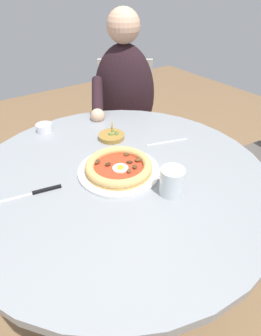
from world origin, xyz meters
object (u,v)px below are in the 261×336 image
Objects in this scene: fork_utensil at (167,142)px; diner_person at (125,129)px; water_glass at (172,183)px; dining_table at (120,200)px; olive_pan at (112,136)px; cafe_chair_diner at (125,119)px; ramekin_capers at (44,128)px; pizza_on_plate at (119,168)px; steak_knife at (38,192)px.

diner_person reaches higher than fork_utensil.
dining_table is at bearing 21.96° from water_glass.
olive_pan is 0.54m from diner_person.
olive_pan is 0.67m from cafe_chair_diner.
ramekin_capers reaches higher than dining_table.
ramekin_capers is at bearing 113.46° from cafe_chair_diner.
ramekin_capers is 0.06× the size of diner_person.
ramekin_capers is at bearing 13.75° from pizza_on_plate.
steak_knife is at bearing 130.14° from cafe_chair_diner.
steak_knife is at bearing 90.10° from fork_utensil.
olive_pan is at bearing -66.33° from steak_knife.
olive_pan reaches higher than ramekin_capers.
ramekin_capers is at bearing 44.74° from fork_utensil.
diner_person reaches higher than olive_pan.
dining_table is at bearing -166.18° from ramekin_capers.
water_glass is at bearing 154.52° from cafe_chair_diner.
diner_person is at bearing -35.24° from pizza_on_plate.
water_glass reaches higher than olive_pan.
fork_utensil is at bearing 165.03° from diner_person.
dining_table is at bearing 144.60° from cafe_chair_diner.
water_glass is at bearing -157.85° from pizza_on_plate.
steak_knife reaches higher than fork_utensil.
olive_pan is 0.10× the size of diner_person.
ramekin_capers is 0.55m from fork_utensil.
pizza_on_plate is at bearing -101.37° from steak_knife.
dining_table is 8.68× the size of olive_pan.
dining_table is 1.21× the size of cafe_chair_diner.
cafe_chair_diner is at bearing -35.40° from dining_table.
water_glass is at bearing -163.67° from ramekin_capers.
ramekin_capers is (0.63, 0.19, -0.02)m from water_glass.
dining_table is 0.88m from cafe_chair_diner.
pizza_on_plate is at bearing 22.15° from water_glass.
pizza_on_plate reaches higher than fork_utensil.
ramekin_capers is 0.56× the size of olive_pan.
ramekin_capers is 0.39× the size of fork_utensil.
fork_utensil is (0.24, -0.20, -0.04)m from water_glass.
pizza_on_plate is 0.28m from steak_knife.
diner_person is 0.14m from cafe_chair_diner.
water_glass reaches higher than dining_table.
dining_table is 0.31m from fork_utensil.
ramekin_capers is (0.44, 0.11, 0.16)m from dining_table.
water_glass is 0.10× the size of cafe_chair_diner.
steak_knife is at bearing 113.67° from olive_pan.
pizza_on_plate is 0.24× the size of diner_person.
cafe_chair_diner is (0.66, -0.78, -0.21)m from steak_knife.
steak_knife reaches higher than dining_table.
ramekin_capers is at bearing 43.85° from olive_pan.
fork_utensil is at bearing -78.56° from pizza_on_plate.
ramekin_capers is 0.71m from cafe_chair_diner.
fork_utensil is at bearing -134.09° from olive_pan.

